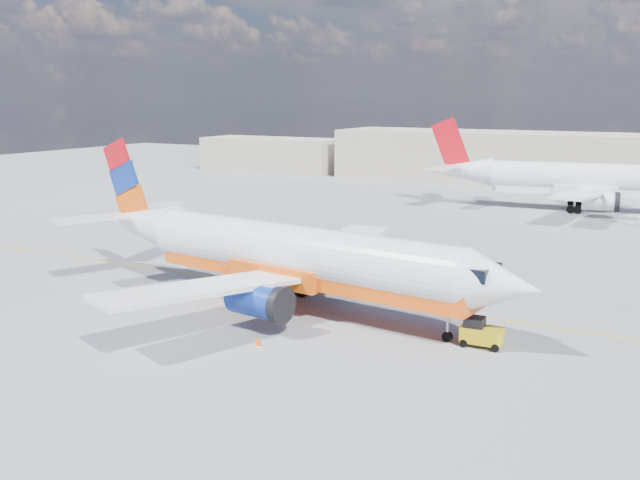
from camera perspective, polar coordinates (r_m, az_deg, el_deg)
The scene contains 8 objects.
ground at distance 49.54m, azimuth -4.38°, elevation -4.66°, with size 240.00×240.00×0.00m, color slate.
taxi_line at distance 51.99m, azimuth -2.58°, elevation -3.85°, with size 70.00×0.15×0.01m, color gold.
terminal_main at distance 117.15m, azimuth 18.29°, elevation 6.16°, with size 70.00×14.00×8.00m, color #ABA393.
terminal_annex at distance 132.93m, azimuth -3.81°, elevation 6.85°, with size 26.00×10.00×6.00m, color #ABA393.
main_jet at distance 46.56m, azimuth -2.71°, elevation -1.18°, with size 35.15×27.58×10.64m.
second_jet at distance 91.71m, azimuth 20.47°, elevation 4.49°, with size 36.69×28.61×11.09m.
gse_tug at distance 41.03m, azimuth 12.73°, elevation -7.26°, with size 2.35×1.53×1.63m.
traffic_cone at distance 40.30m, azimuth -4.97°, elevation -8.08°, with size 0.42×0.42×0.59m.
Camera 1 is at (26.04, -39.83, 13.78)m, focal length 40.00 mm.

